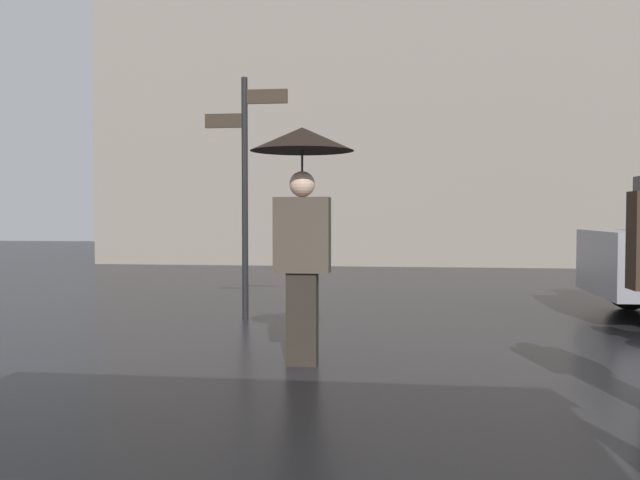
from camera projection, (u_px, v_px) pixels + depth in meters
pedestrian_with_umbrella at (302, 188)px, 5.99m from camera, size 0.93×0.93×2.13m
street_signpost at (245, 173)px, 8.66m from camera, size 1.08×0.08×3.11m
building_block at (434, 39)px, 18.09m from camera, size 18.32×2.17×12.16m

